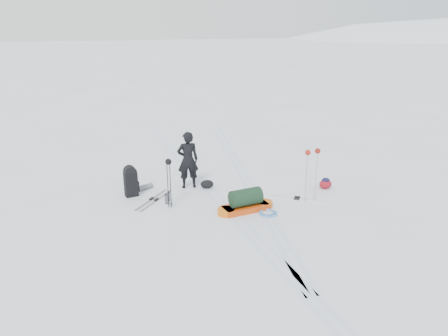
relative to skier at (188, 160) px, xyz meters
The scene contains 14 objects.
ground 1.67m from the skier, 64.26° to the right, with size 200.00×200.00×0.00m, color white.
snow_hill_backdrop 125.47m from the skier, 52.59° to the left, with size 359.50×192.00×162.45m.
ski_tracks 1.56m from the skier, 17.90° to the right, with size 3.38×17.97×0.01m.
skier is the anchor object (origin of this frame).
pulk_sled 2.50m from the skier, 62.66° to the right, with size 1.69×0.71×0.63m.
expedition_rucksack 1.76m from the skier, behind, with size 0.91×0.75×0.93m.
ski_poles_black 1.57m from the skier, 121.69° to the right, with size 0.18×0.18×1.41m.
ski_poles_silver 3.73m from the skier, 33.39° to the right, with size 0.49×0.22×1.55m.
touring_skis_grey 1.63m from the skier, 149.06° to the right, with size 1.25×1.43×0.06m.
touring_skis_white 3.46m from the skier, 33.22° to the right, with size 1.43×1.06×0.06m.
rope_coil 3.11m from the skier, 57.35° to the right, with size 0.67×0.67×0.06m.
small_daypack 4.28m from the skier, 18.20° to the right, with size 0.49×0.44×0.34m.
thermos_pair 1.48m from the skier, 130.37° to the right, with size 0.21×0.30×0.31m.
stuff_sack 0.95m from the skier, 21.44° to the right, with size 0.46×0.38×0.25m.
Camera 1 is at (-3.23, -11.09, 4.96)m, focal length 35.00 mm.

